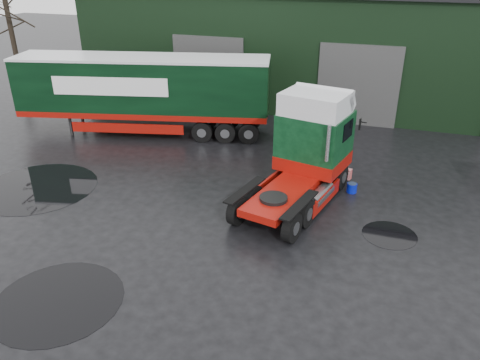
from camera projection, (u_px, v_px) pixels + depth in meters
name	position (u px, v px, depth m)	size (l,w,h in m)	color
ground	(225.00, 275.00, 12.77)	(100.00, 100.00, 0.00)	black
warehouse	(370.00, 42.00, 27.91)	(32.40, 12.40, 6.30)	black
hero_tractor	(294.00, 156.00, 15.56)	(2.53, 5.97, 3.71)	#0B3218
trailer_left	(144.00, 95.00, 22.17)	(2.45, 11.95, 3.71)	silver
wash_bucket	(352.00, 188.00, 17.16)	(0.37, 0.37, 0.34)	#0713AC
tree_left	(10.00, 27.00, 25.98)	(4.40, 4.40, 8.50)	black
puddle_0	(58.00, 301.00, 11.83)	(3.28, 3.28, 0.01)	black
puddle_1	(389.00, 235.00, 14.60)	(1.69, 1.69, 0.01)	black
puddle_2	(38.00, 187.00, 17.56)	(4.36, 4.36, 0.01)	black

